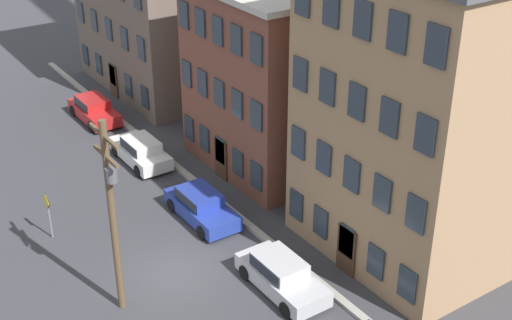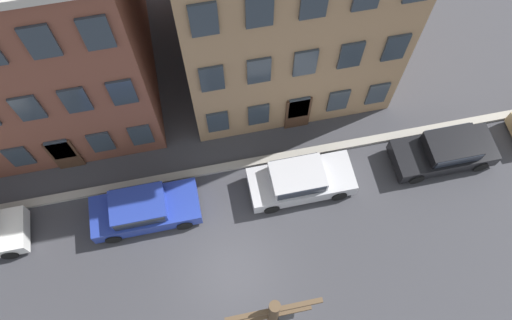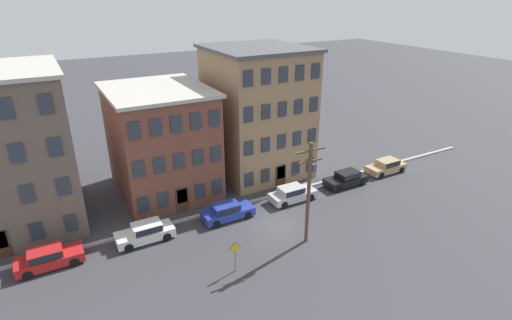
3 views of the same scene
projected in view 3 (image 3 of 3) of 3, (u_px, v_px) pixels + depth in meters
ground_plane at (277, 226)px, 32.89m from camera, size 200.00×200.00×0.00m
kerb_strip at (252, 201)px, 36.47m from camera, size 56.00×0.36×0.16m
apartment_midblock at (161, 141)px, 37.11m from camera, size 8.79×10.57×9.95m
apartment_far at (257, 111)px, 40.70m from camera, size 9.28×9.85×12.91m
car_red at (48, 257)px, 27.82m from camera, size 4.40×1.92×1.43m
car_white at (146, 232)px, 30.74m from camera, size 4.40×1.92×1.43m
car_blue at (227, 211)px, 33.64m from camera, size 4.40×1.92×1.43m
car_silver at (292, 193)px, 36.52m from camera, size 4.40×1.92×1.43m
car_black at (346, 178)px, 39.46m from camera, size 4.40×1.92×1.43m
car_tan at (386, 166)px, 42.20m from camera, size 4.40×1.92×1.43m
caution_sign at (235, 252)px, 27.00m from camera, size 0.85×0.08×2.37m
utility_pole at (309, 188)px, 29.11m from camera, size 2.40×0.44×8.15m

